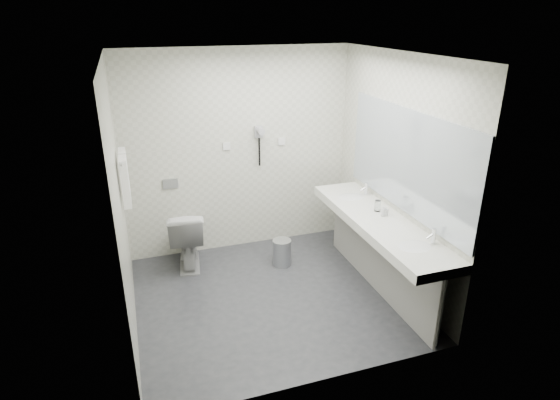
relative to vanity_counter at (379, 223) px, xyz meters
name	(u,v)px	position (x,y,z in m)	size (l,w,h in m)	color
floor	(271,297)	(-1.12, 0.20, -0.80)	(2.80, 2.80, 0.00)	#2B2C30
ceiling	(269,55)	(-1.12, 0.20, 1.70)	(2.80, 2.80, 0.00)	silver
wall_back	(239,153)	(-1.12, 1.50, 0.45)	(2.80, 2.80, 0.00)	beige
wall_front	(323,248)	(-1.12, -1.10, 0.45)	(2.80, 2.80, 0.00)	beige
wall_left	(120,206)	(-2.52, 0.20, 0.45)	(2.60, 2.60, 0.00)	beige
wall_right	(396,174)	(0.27, 0.20, 0.45)	(2.60, 2.60, 0.00)	beige
vanity_counter	(379,223)	(0.00, 0.00, 0.00)	(0.55, 2.20, 0.10)	silver
vanity_panel	(378,258)	(0.02, 0.00, -0.42)	(0.03, 2.15, 0.75)	gray
vanity_post_near	(439,312)	(0.05, -1.04, -0.42)	(0.06, 0.06, 0.75)	silver
vanity_post_far	(339,220)	(0.05, 1.04, -0.42)	(0.06, 0.06, 0.75)	silver
mirror	(407,161)	(0.26, 0.00, 0.65)	(0.02, 2.20, 1.05)	#B2BCC6
basin_near	(415,248)	(0.00, -0.65, 0.04)	(0.40, 0.31, 0.05)	silver
basin_far	(351,198)	(0.00, 0.65, 0.04)	(0.40, 0.31, 0.05)	silver
faucet_near	(434,236)	(0.19, -0.65, 0.12)	(0.04, 0.04, 0.15)	silver
faucet_far	(366,189)	(0.19, 0.65, 0.12)	(0.04, 0.04, 0.15)	silver
soap_bottle_a	(385,211)	(0.10, 0.05, 0.11)	(0.05, 0.05, 0.11)	beige
soap_bottle_c	(383,211)	(0.07, 0.05, 0.11)	(0.05, 0.05, 0.12)	beige
glass_left	(378,206)	(0.08, 0.18, 0.11)	(0.07, 0.07, 0.12)	silver
toilet	(187,237)	(-1.86, 1.19, -0.44)	(0.41, 0.72, 0.73)	silver
flush_plate	(170,184)	(-1.98, 1.49, 0.15)	(0.18, 0.02, 0.12)	#B2B5BA
pedal_bin	(282,253)	(-0.79, 0.82, -0.64)	(0.22, 0.22, 0.31)	#B2B5BA
bin_lid	(282,241)	(-0.79, 0.82, -0.48)	(0.22, 0.22, 0.01)	#B2B5BA
towel_rail	(121,156)	(-2.47, 0.75, 0.75)	(0.02, 0.02, 0.62)	silver
towel_near	(125,182)	(-2.46, 0.61, 0.53)	(0.07, 0.24, 0.48)	white
towel_far	(124,173)	(-2.46, 0.89, 0.53)	(0.07, 0.24, 0.48)	white
dryer_cradle	(259,132)	(-0.88, 1.47, 0.70)	(0.10, 0.04, 0.14)	#99999E
dryer_barrel	(260,131)	(-0.88, 1.40, 0.73)	(0.08, 0.08, 0.14)	#99999E
dryer_cord	(259,152)	(-0.88, 1.46, 0.45)	(0.02, 0.02, 0.35)	black
switch_plate_a	(227,146)	(-1.27, 1.49, 0.55)	(0.09, 0.02, 0.09)	silver
switch_plate_b	(282,141)	(-0.57, 1.49, 0.55)	(0.09, 0.02, 0.09)	silver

